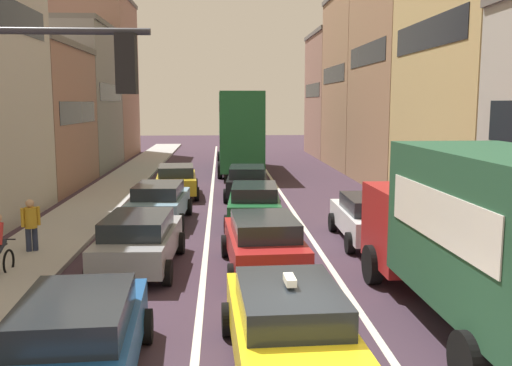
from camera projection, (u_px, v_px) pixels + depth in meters
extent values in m
cube|color=#A7A7A7|center=(109.00, 192.00, 27.67)|extent=(2.60, 64.00, 0.14)
cube|color=silver|center=(212.00, 193.00, 27.98)|extent=(0.16, 60.00, 0.01)
cube|color=silver|center=(280.00, 192.00, 28.19)|extent=(0.16, 60.00, 0.01)
cube|color=black|center=(12.00, 15.00, 19.80)|extent=(0.02, 7.04, 1.10)
cube|color=#936B5B|center=(9.00, 119.00, 28.83)|extent=(7.00, 8.70, 7.13)
cube|color=black|center=(79.00, 112.00, 29.00)|extent=(0.02, 7.04, 1.10)
cube|color=#66605B|center=(5.00, 45.00, 28.31)|extent=(7.20, 8.70, 0.30)
cube|color=gray|center=(58.00, 100.00, 37.38)|extent=(7.00, 8.70, 9.24)
cube|color=black|center=(111.00, 93.00, 37.53)|extent=(0.02, 7.04, 1.10)
cube|color=#66605B|center=(54.00, 25.00, 36.71)|extent=(7.20, 8.70, 0.30)
cube|color=#936B5B|center=(88.00, 80.00, 45.85)|extent=(7.00, 8.70, 12.48)
cube|color=black|center=(131.00, 72.00, 45.97)|extent=(0.02, 7.04, 1.10)
cube|color=#936B5B|center=(354.00, 96.00, 47.37)|extent=(7.00, 8.70, 9.87)
cube|color=black|center=(312.00, 90.00, 47.08)|extent=(0.02, 7.04, 1.10)
cube|color=#66605B|center=(355.00, 34.00, 46.65)|extent=(7.20, 8.70, 0.30)
cube|color=#9E7556|center=(384.00, 83.00, 38.56)|extent=(7.00, 8.70, 11.46)
cube|color=black|center=(333.00, 75.00, 38.26)|extent=(0.02, 7.04, 1.10)
cube|color=#9E7556|center=(432.00, 67.00, 29.78)|extent=(7.00, 8.70, 12.56)
cube|color=black|center=(366.00, 54.00, 29.48)|extent=(0.02, 7.04, 1.10)
cube|color=black|center=(427.00, 34.00, 20.79)|extent=(0.02, 7.04, 1.10)
cylinder|color=#2D2D33|center=(24.00, 31.00, 7.88)|extent=(3.50, 0.10, 0.10)
cube|color=black|center=(126.00, 64.00, 8.03)|extent=(0.28, 0.28, 0.84)
sphere|color=red|center=(128.00, 46.00, 8.14)|extent=(0.18, 0.18, 0.18)
sphere|color=#F2A519|center=(128.00, 65.00, 8.18)|extent=(0.18, 0.18, 0.18)
sphere|color=green|center=(129.00, 83.00, 8.21)|extent=(0.18, 0.18, 0.18)
cube|color=#A51E1E|center=(423.00, 226.00, 13.73)|extent=(2.43, 2.43, 1.90)
cube|color=black|center=(407.00, 202.00, 14.87)|extent=(2.02, 0.06, 0.70)
cube|color=#234C33|center=(503.00, 231.00, 9.91)|extent=(2.48, 5.47, 2.80)
cube|color=white|center=(437.00, 216.00, 9.78)|extent=(0.09, 4.48, 0.90)
cylinder|color=black|center=(372.00, 264.00, 13.86)|extent=(0.31, 0.96, 0.96)
cylinder|color=black|center=(467.00, 262.00, 14.03)|extent=(0.31, 0.96, 0.96)
cylinder|color=black|center=(469.00, 362.00, 8.64)|extent=(0.31, 0.96, 0.96)
cube|color=yellow|center=(287.00, 330.00, 9.36)|extent=(1.96, 4.36, 0.70)
cube|color=#1E2328|center=(290.00, 302.00, 9.08)|extent=(1.67, 2.47, 0.52)
cube|color=#F2EACC|center=(290.00, 280.00, 9.03)|extent=(0.18, 0.45, 0.12)
cylinder|color=black|center=(228.00, 319.00, 10.76)|extent=(0.24, 0.65, 0.64)
cylinder|color=black|center=(323.00, 316.00, 10.94)|extent=(0.24, 0.65, 0.64)
cube|color=#194C8C|center=(79.00, 344.00, 8.84)|extent=(2.02, 4.39, 0.70)
cube|color=#1E2328|center=(75.00, 314.00, 8.56)|extent=(1.71, 2.49, 0.52)
cylinder|color=black|center=(43.00, 331.00, 10.22)|extent=(0.25, 0.65, 0.64)
cylinder|color=black|center=(146.00, 326.00, 10.43)|extent=(0.25, 0.65, 0.64)
cube|color=#A51E1E|center=(263.00, 246.00, 14.89)|extent=(2.02, 4.39, 0.70)
cube|color=#1E2328|center=(264.00, 227.00, 14.61)|extent=(1.70, 2.49, 0.52)
cylinder|color=black|center=(225.00, 246.00, 16.28)|extent=(0.25, 0.65, 0.64)
cylinder|color=black|center=(288.00, 244.00, 16.48)|extent=(0.25, 0.65, 0.64)
cylinder|color=black|center=(233.00, 277.00, 13.40)|extent=(0.25, 0.65, 0.64)
cylinder|color=black|center=(309.00, 274.00, 13.60)|extent=(0.25, 0.65, 0.64)
cube|color=gray|center=(140.00, 244.00, 15.10)|extent=(1.97, 4.37, 0.70)
cube|color=#1E2328|center=(138.00, 225.00, 14.82)|extent=(1.68, 2.47, 0.52)
cylinder|color=black|center=(118.00, 243.00, 16.57)|extent=(0.25, 0.65, 0.64)
cylinder|color=black|center=(180.00, 243.00, 16.61)|extent=(0.25, 0.65, 0.64)
cylinder|color=black|center=(91.00, 273.00, 13.68)|extent=(0.25, 0.65, 0.64)
cylinder|color=black|center=(167.00, 273.00, 13.72)|extent=(0.25, 0.65, 0.64)
cube|color=#19592D|center=(254.00, 206.00, 20.61)|extent=(2.04, 4.39, 0.70)
cube|color=#1E2328|center=(254.00, 192.00, 20.33)|extent=(1.72, 2.49, 0.52)
cylinder|color=black|center=(231.00, 208.00, 22.10)|extent=(0.26, 0.65, 0.64)
cylinder|color=black|center=(278.00, 208.00, 22.11)|extent=(0.26, 0.65, 0.64)
cylinder|color=black|center=(227.00, 224.00, 19.21)|extent=(0.26, 0.65, 0.64)
cylinder|color=black|center=(281.00, 224.00, 19.22)|extent=(0.26, 0.65, 0.64)
cube|color=#759EB7|center=(160.00, 205.00, 20.85)|extent=(1.99, 4.38, 0.70)
cube|color=#1E2328|center=(159.00, 191.00, 20.57)|extent=(1.69, 2.48, 0.52)
cylinder|color=black|center=(142.00, 207.00, 22.33)|extent=(0.25, 0.65, 0.64)
cylinder|color=black|center=(189.00, 207.00, 22.36)|extent=(0.25, 0.65, 0.64)
cylinder|color=black|center=(127.00, 223.00, 19.43)|extent=(0.25, 0.65, 0.64)
cylinder|color=black|center=(180.00, 223.00, 19.46)|extent=(0.25, 0.65, 0.64)
cube|color=black|center=(247.00, 183.00, 26.46)|extent=(2.05, 4.40, 0.70)
cube|color=#1E2328|center=(247.00, 172.00, 26.18)|extent=(1.72, 2.50, 0.52)
cylinder|color=black|center=(229.00, 186.00, 27.95)|extent=(0.26, 0.65, 0.64)
cylinder|color=black|center=(266.00, 186.00, 27.95)|extent=(0.26, 0.65, 0.64)
cylinder|color=black|center=(226.00, 196.00, 25.06)|extent=(0.26, 0.65, 0.64)
cylinder|color=black|center=(268.00, 196.00, 25.06)|extent=(0.26, 0.65, 0.64)
cube|color=#B29319|center=(176.00, 182.00, 26.83)|extent=(2.08, 4.41, 0.70)
cube|color=#1E2328|center=(176.00, 171.00, 26.56)|extent=(1.74, 2.51, 0.52)
cylinder|color=black|center=(158.00, 185.00, 28.20)|extent=(0.26, 0.65, 0.64)
cylinder|color=black|center=(195.00, 185.00, 28.43)|extent=(0.26, 0.65, 0.64)
cylinder|color=black|center=(156.00, 195.00, 25.33)|extent=(0.26, 0.65, 0.64)
cylinder|color=black|center=(197.00, 194.00, 25.56)|extent=(0.26, 0.65, 0.64)
cube|color=silver|center=(369.00, 221.00, 18.07)|extent=(1.90, 4.34, 0.70)
cube|color=#1E2328|center=(371.00, 205.00, 17.79)|extent=(1.64, 2.44, 0.52)
cylinder|color=black|center=(333.00, 222.00, 19.52)|extent=(0.23, 0.64, 0.64)
cylinder|color=black|center=(385.00, 222.00, 19.60)|extent=(0.23, 0.64, 0.64)
cylinder|color=black|center=(350.00, 243.00, 16.63)|extent=(0.23, 0.64, 0.64)
cylinder|color=black|center=(412.00, 242.00, 16.70)|extent=(0.23, 0.64, 0.64)
cube|color=#1E6033|center=(239.00, 145.00, 36.22)|extent=(2.57, 10.52, 2.40)
cube|color=black|center=(239.00, 140.00, 36.17)|extent=(2.59, 9.89, 0.70)
cube|color=#1E6033|center=(239.00, 110.00, 35.90)|extent=(2.57, 10.52, 2.16)
cube|color=black|center=(239.00, 106.00, 35.87)|extent=(2.59, 9.89, 0.64)
cylinder|color=black|center=(220.00, 158.00, 40.04)|extent=(0.31, 1.00, 1.00)
cylinder|color=black|center=(255.00, 158.00, 40.21)|extent=(0.31, 1.00, 1.00)
cylinder|color=black|center=(220.00, 170.00, 33.20)|extent=(0.31, 1.00, 1.00)
cylinder|color=black|center=(262.00, 170.00, 33.36)|extent=(0.31, 1.00, 1.00)
torus|color=black|center=(9.00, 262.00, 14.55)|extent=(0.08, 0.68, 0.68)
cylinder|color=black|center=(6.00, 239.00, 14.35)|extent=(0.50, 0.05, 0.04)
cylinder|color=#232833|center=(1.00, 246.00, 13.90)|extent=(0.15, 0.44, 0.30)
cylinder|color=#262D47|center=(35.00, 241.00, 16.46)|extent=(0.16, 0.16, 0.82)
cylinder|color=#262D47|center=(29.00, 242.00, 16.36)|extent=(0.16, 0.16, 0.82)
cylinder|color=gold|center=(31.00, 218.00, 16.31)|extent=(0.34, 0.34, 0.60)
sphere|color=tan|center=(30.00, 203.00, 16.25)|extent=(0.24, 0.24, 0.24)
cylinder|color=gold|center=(38.00, 216.00, 16.43)|extent=(0.10, 0.10, 0.55)
cylinder|color=gold|center=(23.00, 218.00, 16.18)|extent=(0.10, 0.10, 0.55)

